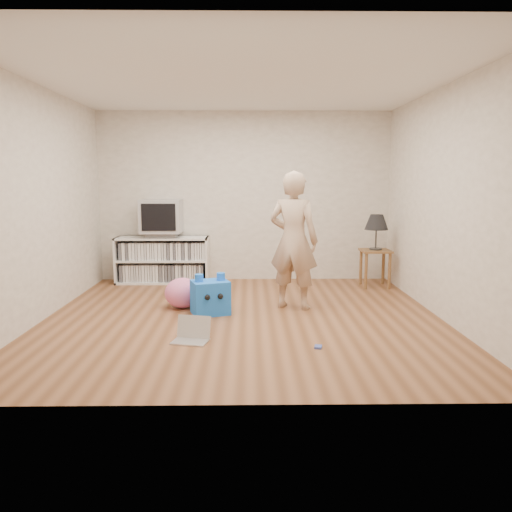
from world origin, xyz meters
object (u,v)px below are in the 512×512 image
at_px(plush_blue, 210,297).
at_px(table_lamp, 376,223).
at_px(side_table, 375,259).
at_px(laptop, 192,334).
at_px(dvd_deck, 162,235).
at_px(person, 293,241).
at_px(plush_pink, 183,293).
at_px(crt_tv, 162,216).
at_px(media_unit, 163,260).

bearing_deg(plush_blue, table_lamp, 13.91).
height_order(side_table, plush_blue, side_table).
bearing_deg(table_lamp, laptop, -134.27).
relative_size(dvd_deck, side_table, 0.82).
height_order(dvd_deck, person, person).
bearing_deg(plush_pink, person, -1.13).
distance_m(crt_tv, plush_pink, 1.84).
bearing_deg(person, dvd_deck, -17.01).
bearing_deg(table_lamp, person, -137.23).
bearing_deg(laptop, crt_tv, 117.69).
relative_size(side_table, plush_blue, 1.10).
bearing_deg(laptop, side_table, 58.42).
bearing_deg(media_unit, person, -40.71).
xyz_separation_m(crt_tv, person, (1.86, -1.58, -0.19)).
relative_size(media_unit, plush_pink, 3.21).
relative_size(person, plush_pink, 3.83).
xyz_separation_m(dvd_deck, side_table, (3.17, -0.37, -0.32)).
xyz_separation_m(crt_tv, laptop, (0.76, -2.84, -0.96)).
bearing_deg(plush_blue, plush_pink, 122.41).
distance_m(table_lamp, laptop, 3.57).
bearing_deg(plush_pink, dvd_deck, 107.86).
relative_size(side_table, laptop, 1.42).
height_order(dvd_deck, crt_tv, crt_tv).
height_order(crt_tv, side_table, crt_tv).
height_order(table_lamp, plush_pink, table_lamp).
distance_m(side_table, table_lamp, 0.53).
distance_m(media_unit, side_table, 3.20).
bearing_deg(table_lamp, side_table, 0.00).
bearing_deg(media_unit, plush_blue, -65.10).
bearing_deg(person, table_lamp, -113.80).
relative_size(person, laptop, 4.29).
height_order(crt_tv, laptop, crt_tv).
bearing_deg(table_lamp, plush_blue, -147.29).
bearing_deg(plush_blue, crt_tv, 96.33).
relative_size(side_table, person, 0.33).
bearing_deg(plush_blue, media_unit, 96.11).
bearing_deg(side_table, plush_blue, -147.29).
height_order(laptop, plush_blue, plush_blue).
height_order(table_lamp, person, person).
distance_m(dvd_deck, side_table, 3.21).
distance_m(crt_tv, table_lamp, 3.20).
xyz_separation_m(plush_blue, plush_pink, (-0.36, 0.29, -0.02)).
bearing_deg(plush_pink, crt_tv, 107.90).
distance_m(plush_blue, plush_pink, 0.47).
height_order(crt_tv, person, person).
height_order(media_unit, table_lamp, table_lamp).
bearing_deg(table_lamp, crt_tv, 173.41).
bearing_deg(table_lamp, media_unit, 173.07).
height_order(person, plush_blue, person).
height_order(dvd_deck, side_table, dvd_deck).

